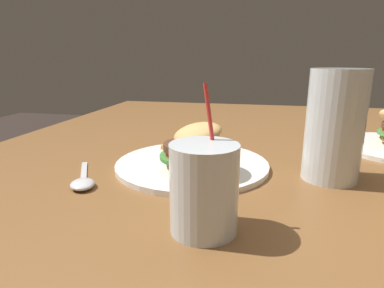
% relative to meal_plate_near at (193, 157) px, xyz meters
% --- Properties ---
extents(dining_table, '(1.60, 1.33, 0.70)m').
position_rel_meal_plate_near_xyz_m(dining_table, '(-0.10, 0.15, -0.12)').
color(dining_table, brown).
rests_on(dining_table, ground_plane).
extents(meal_plate_near, '(0.29, 0.29, 0.10)m').
position_rel_meal_plate_near_xyz_m(meal_plate_near, '(0.00, 0.00, 0.00)').
color(meal_plate_near, white).
rests_on(meal_plate_near, dining_table).
extents(beer_glass, '(0.09, 0.09, 0.19)m').
position_rel_meal_plate_near_xyz_m(beer_glass, '(-0.01, 0.24, 0.06)').
color(beer_glass, silver).
rests_on(beer_glass, dining_table).
extents(juice_glass, '(0.08, 0.08, 0.18)m').
position_rel_meal_plate_near_xyz_m(juice_glass, '(0.21, 0.06, 0.03)').
color(juice_glass, silver).
rests_on(juice_glass, dining_table).
extents(spoon, '(0.15, 0.09, 0.01)m').
position_rel_meal_plate_near_xyz_m(spoon, '(0.11, -0.16, -0.02)').
color(spoon, silver).
rests_on(spoon, dining_table).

